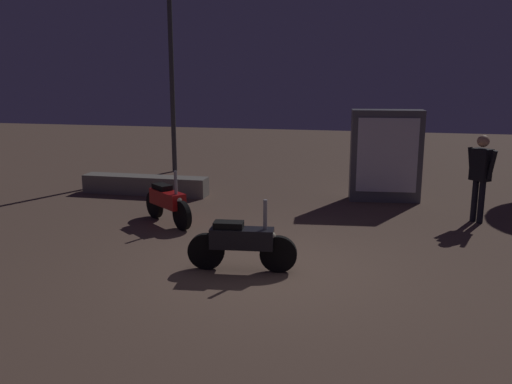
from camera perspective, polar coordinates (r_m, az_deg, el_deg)
ground_plane at (r=8.40m, az=1.57°, el=-8.04°), size 40.00×40.00×0.00m
motorcycle_black_foreground at (r=8.19m, az=-1.52°, el=-5.33°), size 1.66×0.39×1.11m
motorcycle_red_parked_left at (r=10.82m, az=-9.28°, el=-1.04°), size 1.34×1.14×1.11m
person_rider_beside at (r=11.53m, az=22.49°, el=2.09°), size 0.51×0.56×1.75m
streetlamp_near at (r=16.31m, az=-8.90°, el=14.17°), size 0.36×0.36×5.50m
kiosk_billboard at (r=12.85m, az=13.45°, el=3.72°), size 1.64×0.68×2.10m
planter_wall_low at (r=13.59m, az=-11.53°, el=0.73°), size 3.12×0.50×0.45m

